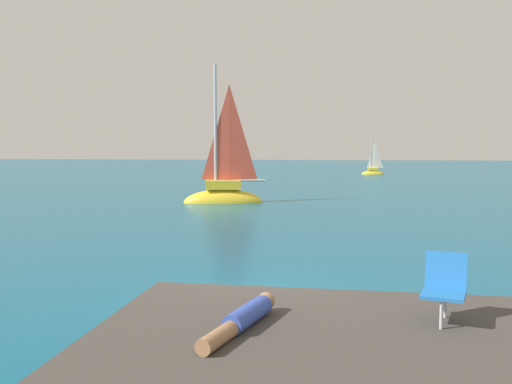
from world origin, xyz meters
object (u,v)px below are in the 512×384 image
object	(u,v)px
sailboat_far	(373,172)
person_sunbather	(243,318)
sailboat_near	(224,195)
beach_chair	(445,284)

from	to	relation	value
sailboat_far	person_sunbather	world-z (taller)	sailboat_far
sailboat_near	person_sunbather	bearing A→B (deg)	88.62
sailboat_far	person_sunbather	bearing A→B (deg)	77.90
person_sunbather	sailboat_far	bearing A→B (deg)	-169.97
person_sunbather	beach_chair	bearing A→B (deg)	119.68
sailboat_far	person_sunbather	xyz separation A→B (m)	(-6.20, -44.39, 0.62)
sailboat_near	sailboat_far	size ratio (longest dim) A/B	1.87
sailboat_near	person_sunbather	distance (m)	20.22
sailboat_near	person_sunbather	size ratio (longest dim) A/B	4.10
beach_chair	person_sunbather	bearing A→B (deg)	-60.19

